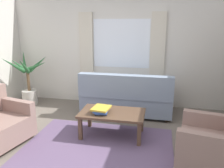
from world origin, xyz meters
name	(u,v)px	position (x,y,z in m)	size (l,w,h in m)	color
ground_plane	(97,150)	(0.00, 0.00, 0.00)	(6.24, 6.24, 0.00)	#6B6056
wall_back	(122,50)	(0.00, 2.26, 1.30)	(5.32, 0.12, 2.60)	silver
window_with_curtains	(121,44)	(0.00, 2.18, 1.45)	(1.98, 0.07, 1.40)	white
area_rug	(97,150)	(0.00, 0.00, 0.01)	(2.33, 1.88, 0.01)	#604C6B
couch	(126,98)	(0.23, 1.55, 0.37)	(1.90, 0.82, 0.92)	gray
armchair_right	(215,144)	(1.67, -0.10, 0.35)	(0.97, 0.98, 0.88)	gray
coffee_table	(112,115)	(0.14, 0.52, 0.38)	(1.10, 0.64, 0.44)	brown
book_stack_on_table	(102,110)	(-0.03, 0.45, 0.49)	(0.31, 0.35, 0.10)	#2D2D33
potted_plant	(28,83)	(-2.15, 1.69, 0.54)	(1.00, 1.12, 1.28)	#B7B2A8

